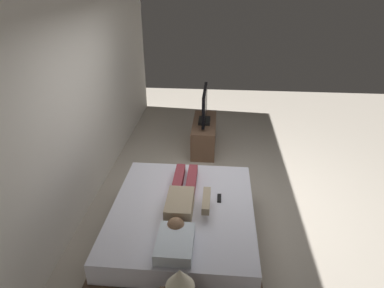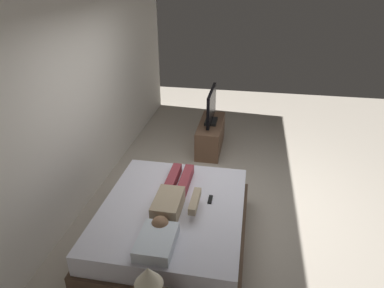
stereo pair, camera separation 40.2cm
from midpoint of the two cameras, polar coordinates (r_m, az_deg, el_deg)
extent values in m
plane|color=#ADA393|center=(4.78, 4.00, -9.76)|extent=(10.00, 10.00, 0.00)
cube|color=silver|center=(4.89, -19.17, 8.14)|extent=(6.40, 0.10, 2.80)
cube|color=brown|center=(4.07, -4.46, -14.90)|extent=(1.90, 1.64, 0.30)
cube|color=white|center=(3.89, -4.60, -11.94)|extent=(1.82, 1.56, 0.24)
cube|color=white|center=(3.31, -6.49, -16.37)|extent=(0.48, 0.34, 0.12)
cube|color=tan|center=(3.69, -5.25, -10.35)|extent=(0.48, 0.28, 0.18)
sphere|color=#936B4C|center=(3.44, -6.19, -13.68)|extent=(0.18, 0.18, 0.18)
cube|color=#993842|center=(4.13, -2.89, -6.28)|extent=(0.60, 0.11, 0.11)
cube|color=#993842|center=(4.15, -5.09, -6.16)|extent=(0.60, 0.11, 0.11)
cube|color=tan|center=(3.68, -0.76, -9.56)|extent=(0.40, 0.08, 0.08)
cube|color=black|center=(3.92, 1.63, -9.16)|extent=(0.15, 0.04, 0.02)
cube|color=brown|center=(6.05, 0.15, 1.51)|extent=(1.10, 0.40, 0.50)
cube|color=black|center=(5.94, 0.15, 3.90)|extent=(0.32, 0.20, 0.05)
cube|color=black|center=(5.83, 0.16, 6.57)|extent=(0.88, 0.05, 0.54)
cone|color=beige|center=(2.68, -6.67, -21.60)|extent=(0.22, 0.22, 0.16)
camera|label=1|loc=(0.20, -92.42, -1.24)|focal=31.75mm
camera|label=2|loc=(0.20, 87.58, 1.24)|focal=31.75mm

